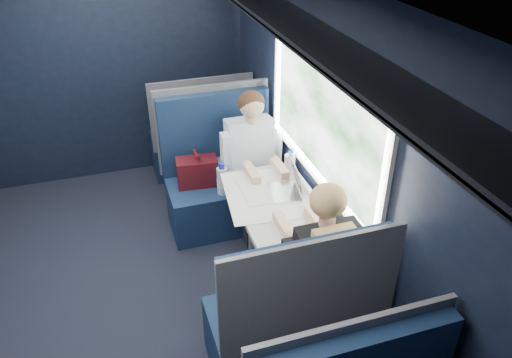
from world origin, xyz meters
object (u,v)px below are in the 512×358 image
object	(u,v)px
cup	(289,161)
bottle_small	(292,160)
seat_row_front	(200,139)
seat_bay_far	(291,321)
laptop	(290,185)
table	(273,208)
man	(253,158)
woman	(320,259)
seat_bay_near	(221,181)

from	to	relation	value
cup	bottle_small	bearing A→B (deg)	-90.00
seat_row_front	seat_bay_far	bearing A→B (deg)	-90.00
seat_bay_far	laptop	size ratio (longest dim) A/B	3.92
table	man	bearing A→B (deg)	84.48
man	seat_bay_far	bearing A→B (deg)	-99.03
laptop	woman	bearing A→B (deg)	-97.07
woman	cup	distance (m)	1.17
cup	woman	bearing A→B (deg)	-101.33
woman	laptop	world-z (taller)	woman
man	cup	size ratio (longest dim) A/B	13.19
cup	seat_row_front	bearing A→B (deg)	109.49
seat_bay_near	seat_bay_far	bearing A→B (deg)	-89.63
seat_row_front	laptop	size ratio (longest dim) A/B	3.61
table	woman	bearing A→B (deg)	-84.55
seat_row_front	bottle_small	bearing A→B (deg)	-71.28
seat_bay_far	cup	distance (m)	1.45
man	woman	xyz separation A→B (m)	(0.00, -1.41, 0.01)
bottle_small	table	bearing A→B (deg)	-128.08
table	bottle_small	world-z (taller)	bottle_small
seat_bay_far	laptop	bearing A→B (deg)	69.79
seat_row_front	woman	xyz separation A→B (m)	(0.25, -2.50, 0.32)
table	woman	size ratio (longest dim) A/B	0.76
seat_bay_near	man	bearing A→B (deg)	-33.61
man	bottle_small	world-z (taller)	man
seat_bay_near	laptop	size ratio (longest dim) A/B	3.92
man	woman	bearing A→B (deg)	-90.00
man	cup	bearing A→B (deg)	-48.36
seat_bay_far	seat_row_front	bearing A→B (deg)	90.00
laptop	cup	world-z (taller)	laptop
seat_row_front	bottle_small	size ratio (longest dim) A/B	5.87
table	cup	size ratio (longest dim) A/B	9.98
seat_bay_far	bottle_small	distance (m)	1.41
man	bottle_small	xyz separation A→B (m)	(0.23, -0.32, 0.11)
laptop	bottle_small	bearing A→B (deg)	66.93
seat_bay_far	seat_row_front	size ratio (longest dim) A/B	1.09
table	woman	xyz separation A→B (m)	(0.07, -0.71, 0.06)
woman	bottle_small	size ratio (longest dim) A/B	6.69
seat_bay_near	seat_row_front	xyz separation A→B (m)	(0.01, 0.92, -0.01)
seat_bay_near	cup	xyz separation A→B (m)	(0.49, -0.43, 0.37)
bottle_small	cup	world-z (taller)	bottle_small
seat_bay_near	bottle_small	bearing A→B (deg)	-45.07
seat_bay_near	man	distance (m)	0.43
seat_bay_near	seat_bay_far	xyz separation A→B (m)	(0.01, -1.75, -0.01)
seat_bay_far	bottle_small	size ratio (longest dim) A/B	6.38
seat_bay_near	seat_row_front	size ratio (longest dim) A/B	1.09
seat_bay_far	bottle_small	world-z (taller)	seat_bay_far
seat_row_front	cup	size ratio (longest dim) A/B	11.58
bottle_small	cup	distance (m)	0.07
man	table	bearing A→B (deg)	-95.52
seat_bay_far	laptop	distance (m)	1.07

